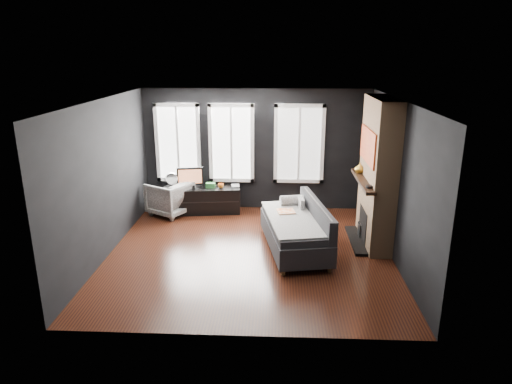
{
  "coord_description": "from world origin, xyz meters",
  "views": [
    {
      "loc": [
        0.47,
        -7.48,
        3.47
      ],
      "look_at": [
        0.1,
        0.3,
        1.05
      ],
      "focal_mm": 32.0,
      "sensor_mm": 36.0,
      "label": 1
    }
  ],
  "objects_px": {
    "monitor": "(190,176)",
    "media_console": "(202,200)",
    "mug": "(221,185)",
    "armchair": "(170,196)",
    "sofa": "(295,227)",
    "book": "(231,181)",
    "mantel_vase": "(360,168)"
  },
  "relations": [
    {
      "from": "mug",
      "to": "monitor",
      "type": "bearing_deg",
      "value": -179.33
    },
    {
      "from": "media_console",
      "to": "mantel_vase",
      "type": "bearing_deg",
      "value": -25.21
    },
    {
      "from": "sofa",
      "to": "media_console",
      "type": "relative_size",
      "value": 1.25
    },
    {
      "from": "media_console",
      "to": "mantel_vase",
      "type": "relative_size",
      "value": 8.4
    },
    {
      "from": "sofa",
      "to": "mug",
      "type": "relative_size",
      "value": 15.9
    },
    {
      "from": "media_console",
      "to": "mantel_vase",
      "type": "distance_m",
      "value": 3.56
    },
    {
      "from": "armchair",
      "to": "media_console",
      "type": "bearing_deg",
      "value": 132.96
    },
    {
      "from": "monitor",
      "to": "mug",
      "type": "relative_size",
      "value": 4.46
    },
    {
      "from": "monitor",
      "to": "book",
      "type": "xyz_separation_m",
      "value": [
        0.89,
        0.17,
        -0.14
      ]
    },
    {
      "from": "media_console",
      "to": "mantel_vase",
      "type": "xyz_separation_m",
      "value": [
        3.24,
        -1.05,
        1.04
      ]
    },
    {
      "from": "media_console",
      "to": "mug",
      "type": "xyz_separation_m",
      "value": [
        0.43,
        -0.01,
        0.35
      ]
    },
    {
      "from": "media_console",
      "to": "mug",
      "type": "bearing_deg",
      "value": -8.23
    },
    {
      "from": "armchair",
      "to": "monitor",
      "type": "distance_m",
      "value": 0.63
    },
    {
      "from": "book",
      "to": "mantel_vase",
      "type": "height_order",
      "value": "mantel_vase"
    },
    {
      "from": "book",
      "to": "mantel_vase",
      "type": "distance_m",
      "value": 2.93
    },
    {
      "from": "armchair",
      "to": "mug",
      "type": "relative_size",
      "value": 6.28
    },
    {
      "from": "mantel_vase",
      "to": "monitor",
      "type": "bearing_deg",
      "value": 163.45
    },
    {
      "from": "sofa",
      "to": "monitor",
      "type": "height_order",
      "value": "monitor"
    },
    {
      "from": "media_console",
      "to": "monitor",
      "type": "relative_size",
      "value": 2.86
    },
    {
      "from": "monitor",
      "to": "media_console",
      "type": "bearing_deg",
      "value": -7.97
    },
    {
      "from": "book",
      "to": "armchair",
      "type": "bearing_deg",
      "value": -167.12
    },
    {
      "from": "mug",
      "to": "armchair",
      "type": "bearing_deg",
      "value": -172.7
    },
    {
      "from": "armchair",
      "to": "sofa",
      "type": "bearing_deg",
      "value": 86.97
    },
    {
      "from": "monitor",
      "to": "armchair",
      "type": "bearing_deg",
      "value": -174.59
    },
    {
      "from": "armchair",
      "to": "media_console",
      "type": "height_order",
      "value": "armchair"
    },
    {
      "from": "sofa",
      "to": "book",
      "type": "relative_size",
      "value": 8.68
    },
    {
      "from": "armchair",
      "to": "book",
      "type": "bearing_deg",
      "value": 133.42
    },
    {
      "from": "book",
      "to": "mantel_vase",
      "type": "bearing_deg",
      "value": -24.9
    },
    {
      "from": "armchair",
      "to": "mantel_vase",
      "type": "bearing_deg",
      "value": 107.62
    },
    {
      "from": "sofa",
      "to": "media_console",
      "type": "distance_m",
      "value": 2.78
    },
    {
      "from": "sofa",
      "to": "book",
      "type": "height_order",
      "value": "sofa"
    },
    {
      "from": "armchair",
      "to": "mug",
      "type": "height_order",
      "value": "armchair"
    }
  ]
}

